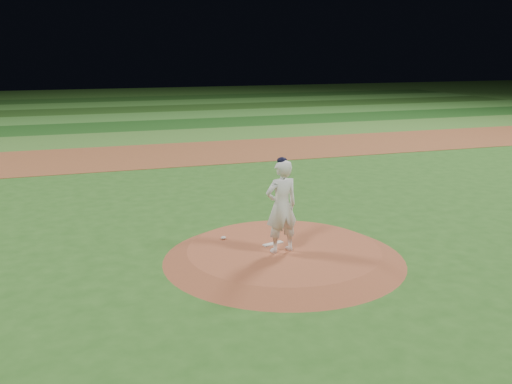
# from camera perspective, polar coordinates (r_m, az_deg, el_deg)

# --- Properties ---
(ground) EXTENTS (120.00, 120.00, 0.00)m
(ground) POSITION_cam_1_polar(r_m,az_deg,el_deg) (13.14, 2.78, -6.69)
(ground) COLOR #2C5F1E
(ground) RESTS_ON ground
(infield_dirt_band) EXTENTS (70.00, 6.00, 0.02)m
(infield_dirt_band) POSITION_cam_1_polar(r_m,az_deg,el_deg) (26.25, -8.34, 3.77)
(infield_dirt_band) COLOR brown
(infield_dirt_band) RESTS_ON ground
(outfield_stripe_0) EXTENTS (70.00, 5.00, 0.02)m
(outfield_stripe_0) POSITION_cam_1_polar(r_m,az_deg,el_deg) (31.61, -10.15, 5.44)
(outfield_stripe_0) COLOR #40762A
(outfield_stripe_0) RESTS_ON ground
(outfield_stripe_1) EXTENTS (70.00, 5.00, 0.02)m
(outfield_stripe_1) POSITION_cam_1_polar(r_m,az_deg,el_deg) (36.52, -11.33, 6.54)
(outfield_stripe_1) COLOR #1B4C18
(outfield_stripe_1) RESTS_ON ground
(outfield_stripe_2) EXTENTS (70.00, 5.00, 0.02)m
(outfield_stripe_2) POSITION_cam_1_polar(r_m,az_deg,el_deg) (41.45, -12.23, 7.37)
(outfield_stripe_2) COLOR #397A2C
(outfield_stripe_2) RESTS_ON ground
(outfield_stripe_3) EXTENTS (70.00, 5.00, 0.02)m
(outfield_stripe_3) POSITION_cam_1_polar(r_m,az_deg,el_deg) (46.39, -12.95, 8.02)
(outfield_stripe_3) COLOR #204917
(outfield_stripe_3) RESTS_ON ground
(outfield_stripe_4) EXTENTS (70.00, 5.00, 0.02)m
(outfield_stripe_4) POSITION_cam_1_polar(r_m,az_deg,el_deg) (51.35, -13.53, 8.55)
(outfield_stripe_4) COLOR #38782B
(outfield_stripe_4) RESTS_ON ground
(outfield_stripe_5) EXTENTS (70.00, 5.00, 0.02)m
(outfield_stripe_5) POSITION_cam_1_polar(r_m,az_deg,el_deg) (56.31, -14.00, 8.98)
(outfield_stripe_5) COLOR #1E4B18
(outfield_stripe_5) RESTS_ON ground
(pitchers_mound) EXTENTS (5.50, 5.50, 0.25)m
(pitchers_mound) POSITION_cam_1_polar(r_m,az_deg,el_deg) (13.10, 2.79, -6.17)
(pitchers_mound) COLOR #9D4E30
(pitchers_mound) RESTS_ON ground
(pitching_rubber) EXTENTS (0.54, 0.27, 0.03)m
(pitching_rubber) POSITION_cam_1_polar(r_m,az_deg,el_deg) (13.32, 1.71, -5.18)
(pitching_rubber) COLOR silver
(pitching_rubber) RESTS_ON pitchers_mound
(rosin_bag) EXTENTS (0.13, 0.13, 0.07)m
(rosin_bag) POSITION_cam_1_polar(r_m,az_deg,el_deg) (13.67, -3.27, -4.59)
(rosin_bag) COLOR silver
(rosin_bag) RESTS_ON pitchers_mound
(pitcher_on_mound) EXTENTS (0.82, 0.60, 2.15)m
(pitcher_on_mound) POSITION_cam_1_polar(r_m,az_deg,el_deg) (12.56, 2.56, -1.41)
(pitcher_on_mound) COLOR white
(pitcher_on_mound) RESTS_ON pitchers_mound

